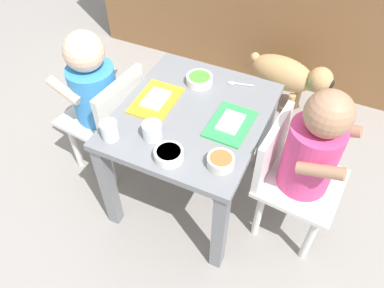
{
  "coord_description": "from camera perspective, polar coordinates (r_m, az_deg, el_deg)",
  "views": [
    {
      "loc": [
        0.41,
        -0.89,
        1.36
      ],
      "look_at": [
        0.0,
        0.0,
        0.3
      ],
      "focal_mm": 35.13,
      "sensor_mm": 36.0,
      "label": 1
    }
  ],
  "objects": [
    {
      "name": "veggie_bowl_far",
      "position": [
        1.16,
        -3.53,
        -1.61
      ],
      "size": [
        0.09,
        0.09,
        0.03
      ],
      "color": "white",
      "rests_on": "dining_table"
    },
    {
      "name": "food_tray_right",
      "position": [
        1.28,
        5.79,
        3.02
      ],
      "size": [
        0.14,
        0.19,
        0.02
      ],
      "color": "green",
      "rests_on": "dining_table"
    },
    {
      "name": "seated_child_left",
      "position": [
        1.53,
        -14.33,
        8.0
      ],
      "size": [
        0.31,
        0.31,
        0.67
      ],
      "color": "silver",
      "rests_on": "ground"
    },
    {
      "name": "food_tray_left",
      "position": [
        1.37,
        -5.57,
        6.57
      ],
      "size": [
        0.14,
        0.2,
        0.02
      ],
      "color": "gold",
      "rests_on": "dining_table"
    },
    {
      "name": "seated_child_right",
      "position": [
        1.29,
        17.25,
        -1.44
      ],
      "size": [
        0.3,
        0.3,
        0.69
      ],
      "color": "silver",
      "rests_on": "ground"
    },
    {
      "name": "dining_table",
      "position": [
        1.38,
        -0.0,
        2.16
      ],
      "size": [
        0.51,
        0.58,
        0.46
      ],
      "color": "slate",
      "rests_on": "ground"
    },
    {
      "name": "veggie_bowl_near",
      "position": [
        1.44,
        1.14,
        9.76
      ],
      "size": [
        0.1,
        0.1,
        0.03
      ],
      "color": "white",
      "rests_on": "dining_table"
    },
    {
      "name": "water_cup_left",
      "position": [
        1.24,
        -12.38,
        1.88
      ],
      "size": [
        0.06,
        0.06,
        0.07
      ],
      "color": "white",
      "rests_on": "dining_table"
    },
    {
      "name": "spoon_by_left_tray",
      "position": [
        1.45,
        7.0,
        9.06
      ],
      "size": [
        0.1,
        0.03,
        0.01
      ],
      "color": "silver",
      "rests_on": "dining_table"
    },
    {
      "name": "dog",
      "position": [
        1.97,
        14.35,
        10.06
      ],
      "size": [
        0.44,
        0.2,
        0.32
      ],
      "color": "tan",
      "rests_on": "ground"
    },
    {
      "name": "water_cup_right",
      "position": [
        1.23,
        -6.03,
        1.9
      ],
      "size": [
        0.06,
        0.06,
        0.06
      ],
      "color": "white",
      "rests_on": "dining_table"
    },
    {
      "name": "cereal_bowl_right_side",
      "position": [
        1.15,
        4.38,
        -2.63
      ],
      "size": [
        0.08,
        0.08,
        0.04
      ],
      "color": "silver",
      "rests_on": "dining_table"
    },
    {
      "name": "ground_plane",
      "position": [
        1.67,
        -0.0,
        -7.05
      ],
      "size": [
        7.0,
        7.0,
        0.0
      ],
      "primitive_type": "plane",
      "color": "gray"
    }
  ]
}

